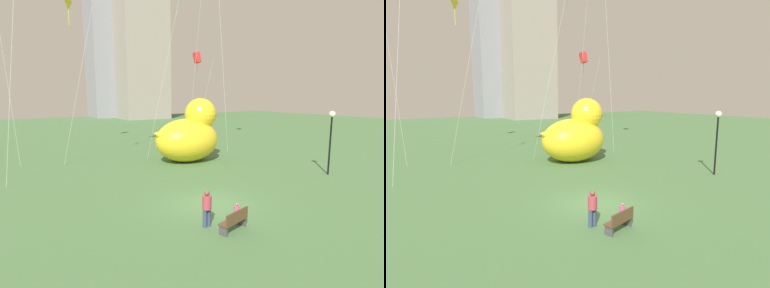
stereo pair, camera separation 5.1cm
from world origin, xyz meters
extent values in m
plane|color=#497242|center=(0.00, 0.00, 0.00)|extent=(140.00, 140.00, 0.00)
cube|color=brown|center=(-0.93, -3.07, 0.42)|extent=(1.55, 0.84, 0.06)
cube|color=brown|center=(-0.87, -3.26, 0.68)|extent=(1.44, 0.46, 0.45)
cube|color=#47474C|center=(-1.56, -3.25, 0.20)|extent=(0.18, 0.38, 0.39)
cube|color=#47474C|center=(-0.29, -2.89, 0.20)|extent=(0.18, 0.38, 0.39)
cylinder|color=#38476B|center=(-1.74, -2.20, 0.39)|extent=(0.18, 0.18, 0.78)
cylinder|color=#38476B|center=(-1.54, -2.20, 0.39)|extent=(0.18, 0.18, 0.78)
cylinder|color=#B23F4C|center=(-1.64, -2.20, 1.08)|extent=(0.39, 0.39, 0.59)
sphere|color=brown|center=(-1.64, -2.20, 1.48)|extent=(0.23, 0.23, 0.23)
cylinder|color=silver|center=(-0.35, -2.54, 0.22)|extent=(0.10, 0.10, 0.44)
cylinder|color=silver|center=(-0.24, -2.54, 0.22)|extent=(0.10, 0.10, 0.44)
cylinder|color=#D85999|center=(-0.30, -2.54, 0.61)|extent=(0.22, 0.22, 0.33)
sphere|color=#A87C5B|center=(-0.30, -2.54, 0.84)|extent=(0.13, 0.13, 0.13)
ellipsoid|color=yellow|center=(4.22, 9.41, 1.81)|extent=(5.56, 4.11, 3.62)
sphere|color=yellow|center=(5.55, 9.41, 3.95)|extent=(2.71, 2.71, 2.71)
cone|color=orange|center=(6.76, 9.41, 3.82)|extent=(1.22, 1.22, 1.22)
cone|color=yellow|center=(1.80, 9.41, 2.42)|extent=(1.66, 1.45, 1.74)
cylinder|color=black|center=(10.51, 0.48, 2.04)|extent=(0.12, 0.12, 4.08)
sphere|color=#EAEACC|center=(10.51, 0.48, 4.25)|extent=(0.44, 0.44, 0.44)
cube|color=gray|center=(14.00, 67.08, 20.07)|extent=(7.99, 9.99, 40.14)
cube|color=#9E938C|center=(20.00, 58.36, 18.27)|extent=(10.83, 10.91, 36.54)
cube|color=gray|center=(26.00, 65.51, 15.60)|extent=(8.13, 6.87, 31.20)
cylinder|color=silver|center=(11.06, 17.08, 4.82)|extent=(0.72, 2.49, 9.64)
cube|color=red|center=(9.82, 16.74, 9.64)|extent=(0.74, 0.82, 1.27)
cylinder|color=red|center=(9.82, 16.74, 8.74)|extent=(0.04, 0.04, 1.60)
cylinder|color=silver|center=(-7.68, 10.41, 10.65)|extent=(2.50, 3.07, 21.30)
cylinder|color=silver|center=(10.40, 12.89, 9.11)|extent=(0.73, 3.15, 18.23)
cylinder|color=silver|center=(-3.66, 12.75, 6.06)|extent=(2.56, 1.17, 12.13)
cube|color=yellow|center=(-4.23, 11.48, 12.13)|extent=(0.76, 1.09, 1.27)
cylinder|color=yellow|center=(-4.23, 11.48, 11.23)|extent=(0.04, 0.04, 1.60)
cylinder|color=silver|center=(8.99, 15.92, 7.89)|extent=(0.30, 3.12, 15.78)
cylinder|color=teal|center=(7.44, 16.06, 14.87)|extent=(0.04, 0.04, 1.60)
cylinder|color=silver|center=(2.72, 9.90, 8.49)|extent=(2.38, 3.65, 16.98)
camera|label=1|loc=(-8.51, -12.25, 5.51)|focal=28.32mm
camera|label=2|loc=(-8.46, -12.27, 5.51)|focal=28.32mm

